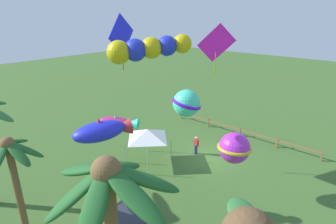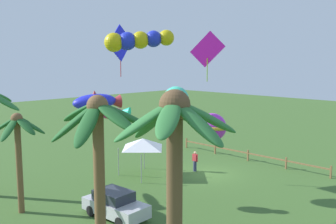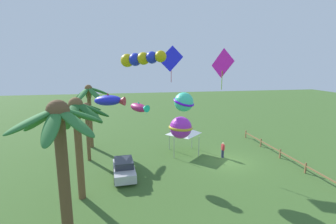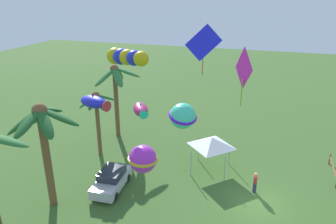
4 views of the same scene
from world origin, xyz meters
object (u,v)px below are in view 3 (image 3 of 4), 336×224
object	(u,v)px
spectator_0	(223,150)
kite_diamond_2	(223,64)
palm_tree_3	(87,117)
kite_fish_5	(139,107)
palm_tree_0	(89,100)
kite_tube_3	(141,59)
kite_fish_4	(110,100)
kite_ball_1	(184,102)
kite_diamond_6	(171,59)
festival_tent	(184,130)
palm_tree_2	(77,123)
parked_car_0	(124,169)
palm_tree_1	(60,140)
kite_ball_0	(181,128)

from	to	relation	value
spectator_0	kite_diamond_2	world-z (taller)	kite_diamond_2
palm_tree_3	kite_fish_5	size ratio (longest dim) A/B	2.39
palm_tree_0	kite_tube_3	bearing A→B (deg)	-148.75
palm_tree_3	kite_fish_4	size ratio (longest dim) A/B	2.13
kite_ball_1	spectator_0	bearing A→B (deg)	-62.87
kite_tube_3	kite_diamond_6	xyz separation A→B (m)	(5.93, -3.53, 0.10)
palm_tree_0	kite_fish_5	size ratio (longest dim) A/B	2.96
spectator_0	festival_tent	size ratio (longest dim) A/B	0.56
palm_tree_2	kite_diamond_6	distance (m)	12.62
kite_diamond_2	kite_tube_3	bearing A→B (deg)	95.25
palm_tree_3	kite_diamond_2	bearing A→B (deg)	-108.03
parked_car_0	kite_diamond_2	bearing A→B (deg)	-86.50
palm_tree_0	palm_tree_2	bearing A→B (deg)	-176.92
palm_tree_3	festival_tent	size ratio (longest dim) A/B	2.02
palm_tree_3	parked_car_0	distance (m)	6.62
festival_tent	kite_ball_1	bearing A→B (deg)	165.68
palm_tree_3	palm_tree_1	bearing A→B (deg)	-178.14
palm_tree_3	kite_ball_0	world-z (taller)	kite_ball_0
palm_tree_2	kite_diamond_2	xyz separation A→B (m)	(3.36, -11.52, 3.85)
kite_ball_1	kite_tube_3	bearing A→B (deg)	96.03
palm_tree_3	kite_diamond_6	distance (m)	10.20
palm_tree_2	palm_tree_3	size ratio (longest dim) A/B	1.25
kite_diamond_2	kite_tube_3	xyz separation A→B (m)	(-0.64, 6.95, 0.39)
kite_ball_0	palm_tree_1	bearing A→B (deg)	118.67
parked_car_0	kite_diamond_2	distance (m)	12.16
kite_ball_0	kite_diamond_6	size ratio (longest dim) A/B	0.47
kite_diamond_6	kite_fish_4	bearing A→B (deg)	133.18
palm_tree_1	kite_ball_0	world-z (taller)	palm_tree_1
palm_tree_0	kite_ball_1	distance (m)	11.95
kite_ball_0	kite_tube_3	world-z (taller)	kite_tube_3
parked_car_0	kite_ball_0	distance (m)	6.87
parked_car_0	kite_fish_4	bearing A→B (deg)	82.08
parked_car_0	kite_fish_5	size ratio (longest dim) A/B	1.66
palm_tree_0	kite_ball_0	distance (m)	14.18
palm_tree_2	kite_diamond_2	distance (m)	12.60
kite_diamond_2	kite_fish_5	bearing A→B (deg)	76.73
kite_tube_3	kite_fish_4	world-z (taller)	kite_tube_3
kite_ball_1	kite_ball_0	bearing A→B (deg)	163.20
kite_fish_4	kite_diamond_6	distance (m)	8.95
kite_diamond_2	kite_fish_5	size ratio (longest dim) A/B	1.44
festival_tent	spectator_0	bearing A→B (deg)	-120.60
spectator_0	kite_diamond_6	size ratio (longest dim) A/B	0.42
kite_ball_0	palm_tree_2	bearing A→B (deg)	83.72
spectator_0	kite_fish_4	xyz separation A→B (m)	(-2.55, 10.79, 5.72)
festival_tent	kite_diamond_2	bearing A→B (deg)	-152.04
parked_car_0	kite_tube_3	xyz separation A→B (m)	(-0.11, -1.62, 9.00)
kite_fish_4	kite_diamond_2	bearing A→B (deg)	-87.60
kite_fish_5	palm_tree_2	bearing A→B (deg)	138.17
kite_fish_5	parked_car_0	bearing A→B (deg)	144.77
kite_diamond_2	kite_ball_0	bearing A→B (deg)	131.93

